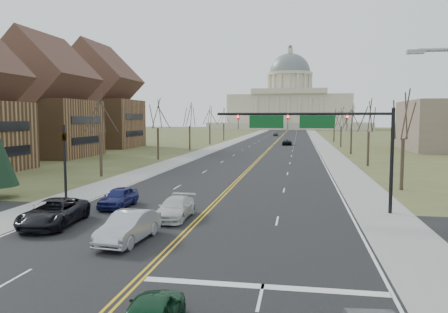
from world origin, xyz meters
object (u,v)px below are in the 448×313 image
at_px(signal_mast, 316,129).
at_px(signal_left, 65,154).
at_px(car_sb_outer_second, 119,197).
at_px(car_far_nb, 287,142).
at_px(car_far_sb, 276,134).
at_px(car_sb_outer_lead, 54,213).
at_px(car_sb_inner_second, 175,208).
at_px(car_sb_inner_lead, 129,227).

height_order(signal_mast, signal_left, signal_mast).
xyz_separation_m(car_sb_outer_second, car_far_nb, (10.01, 76.23, -0.05)).
bearing_deg(car_far_nb, car_sb_outer_second, 82.18).
bearing_deg(signal_mast, car_far_sb, 94.30).
relative_size(signal_left, car_far_sb, 1.35).
distance_m(car_sb_outer_second, car_far_nb, 76.89).
bearing_deg(signal_mast, car_sb_outer_lead, -155.95).
relative_size(signal_mast, car_far_sb, 2.72).
bearing_deg(signal_mast, car_sb_outer_second, -174.99).
relative_size(signal_left, car_sb_inner_second, 1.28).
xyz_separation_m(car_sb_inner_lead, car_sb_inner_second, (0.93, 5.50, -0.11)).
bearing_deg(car_sb_inner_lead, car_sb_outer_second, 121.38).
relative_size(car_sb_inner_second, car_far_nb, 0.96).
distance_m(car_sb_outer_lead, car_far_sb, 135.83).
distance_m(signal_mast, car_far_nb, 75.28).
height_order(car_sb_outer_lead, car_far_nb, car_sb_outer_lead).
bearing_deg(signal_left, car_sb_inner_second, -22.12).
height_order(car_sb_inner_lead, car_sb_inner_second, car_sb_inner_lead).
relative_size(car_sb_inner_lead, car_sb_inner_second, 1.03).
relative_size(car_sb_inner_lead, car_far_sb, 1.08).
bearing_deg(car_sb_outer_second, car_sb_outer_lead, -104.53).
bearing_deg(car_sb_inner_lead, signal_left, 138.18).
bearing_deg(car_sb_outer_lead, car_far_sb, 81.99).
relative_size(car_sb_inner_second, car_far_sb, 1.05).
xyz_separation_m(signal_mast, signal_left, (-18.95, 0.00, -2.05)).
xyz_separation_m(car_sb_outer_lead, car_far_nb, (11.66, 82.01, -0.11)).
relative_size(car_sb_inner_lead, car_far_nb, 0.98).
relative_size(car_far_nb, car_far_sb, 1.10).
distance_m(signal_mast, signal_left, 19.06).
xyz_separation_m(car_sb_inner_lead, car_far_sb, (0.23, 138.23, -0.03)).
relative_size(signal_left, car_sb_outer_second, 1.40).
bearing_deg(car_far_nb, car_sb_outer_lead, 81.57).
distance_m(car_sb_inner_lead, car_far_sb, 138.23).
bearing_deg(car_sb_inner_lead, car_far_sb, 94.67).
distance_m(signal_mast, car_sb_outer_second, 15.00).
bearing_deg(signal_left, car_far_sb, 85.88).
xyz_separation_m(car_sb_inner_second, car_far_sb, (-0.70, 132.73, 0.08)).
height_order(signal_left, car_far_nb, signal_left).
bearing_deg(car_far_nb, signal_left, 78.44).
distance_m(signal_mast, car_sb_inner_second, 11.08).
distance_m(car_sb_outer_second, car_far_sb, 129.99).
height_order(car_sb_outer_lead, car_sb_inner_second, car_sb_outer_lead).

